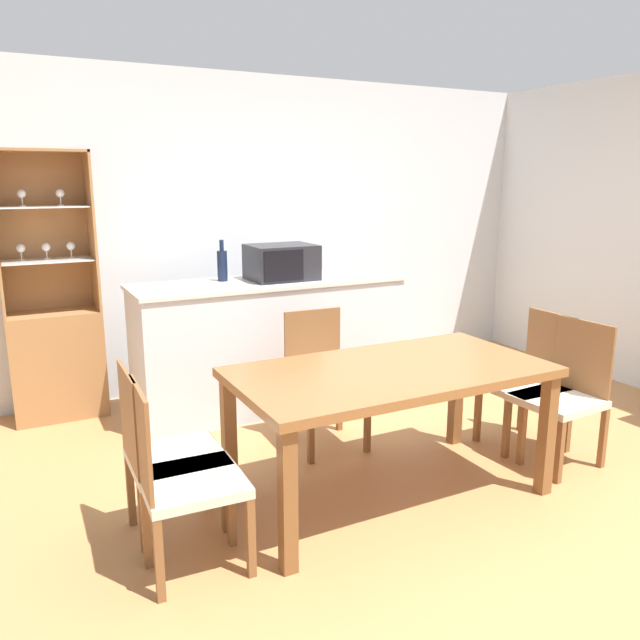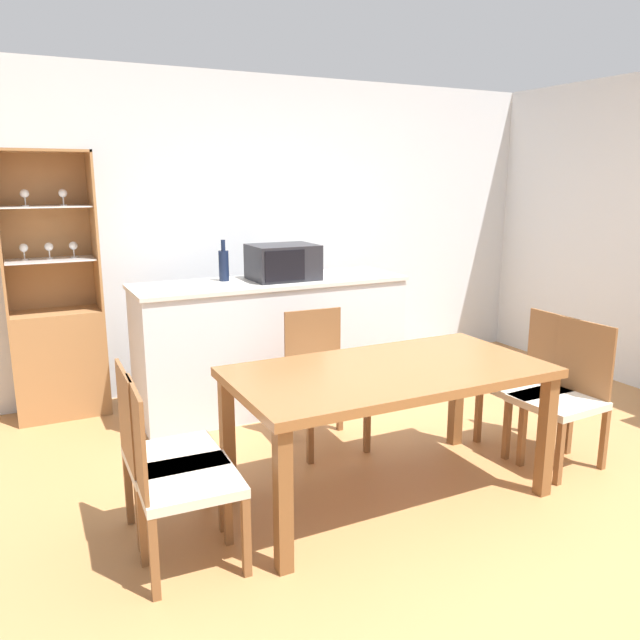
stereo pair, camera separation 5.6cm
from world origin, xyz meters
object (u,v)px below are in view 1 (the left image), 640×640
Objects in this scene: dining_chair_side_right_near at (563,395)px; wine_bottle at (222,265)px; display_cabinet at (56,341)px; dining_table at (390,382)px; dining_chair_side_left_far at (167,455)px; dining_chair_head_far at (323,381)px; microwave at (281,262)px; dining_chair_side_left_near at (181,479)px; dining_chair_side_right_far at (530,383)px.

dining_chair_side_right_near is 2.89× the size of wine_bottle.
display_cabinet is 2.60m from dining_table.
dining_chair_side_left_far and dining_chair_head_far have the same top height.
dining_chair_side_left_far is at bearing 31.08° from dining_chair_head_far.
dining_chair_side_right_near is 1.49m from dining_chair_head_far.
display_cabinet is at bearing -39.68° from dining_chair_head_far.
wine_bottle is at bearing 162.56° from microwave.
dining_chair_head_far is at bearing 130.19° from dining_chair_side_left_near.
dining_chair_side_left_far and dining_chair_side_left_near have the same top height.
display_cabinet reaches higher than dining_chair_side_left_near.
dining_chair_side_left_near is (-1.18, -0.91, 0.00)m from dining_chair_head_far.
dining_chair_side_left_near reaches higher than dining_table.
microwave is 1.59× the size of wine_bottle.
dining_chair_side_right_far is (2.36, -0.00, 0.00)m from dining_chair_side_left_far.
dining_chair_head_far reaches higher than dining_table.
dining_chair_side_left_far is 2.36m from dining_chair_side_right_far.
dining_chair_side_left_near is 2.89× the size of wine_bottle.
dining_chair_side_right_far is at bearing 98.91° from dining_chair_side_left_near.
dining_chair_side_right_near is at bearing -50.68° from wine_bottle.
wine_bottle is (-1.52, 1.59, 0.67)m from dining_chair_side_right_far.
dining_chair_head_far is 1.49m from dining_chair_side_left_near.
dining_chair_side_left_near is at bearing 96.45° from dining_chair_side_right_far.
display_cabinet is 1.33m from wine_bottle.
display_cabinet reaches higher than dining_table.
display_cabinet is at bearing 160.75° from wine_bottle.
microwave is at bearing 29.01° from dining_chair_side_right_near.
wine_bottle is (-1.52, 1.86, 0.67)m from dining_chair_side_right_near.
dining_chair_head_far is (0.00, 0.78, -0.22)m from dining_table.
wine_bottle is at bearing -19.25° from display_cabinet.
dining_table is 1.21m from dining_chair_side_left_near.
display_cabinet is at bearing 161.23° from microwave.
microwave is at bearing 37.08° from dining_chair_side_right_far.
wine_bottle reaches higher than dining_table.
microwave is (0.08, 1.60, 0.46)m from dining_table.
display_cabinet is 2.18× the size of dining_chair_side_left_far.
display_cabinet reaches higher than wine_bottle.
wine_bottle is at bearing 158.15° from dining_chair_side_left_near.
dining_chair_side_right_near is at bearing -6.29° from dining_table.
dining_chair_side_right_near is 1.00× the size of dining_chair_side_left_near.
wine_bottle reaches higher than dining_chair_side_left_far.
dining_chair_head_far is at bearing 89.85° from dining_table.
display_cabinet reaches higher than microwave.
dining_chair_head_far and dining_chair_side_left_near have the same top height.
dining_table is 1.21m from dining_chair_side_right_near.
wine_bottle is (0.84, 1.86, 0.67)m from dining_chair_side_left_near.
dining_chair_side_left_near is at bearing -82.22° from display_cabinet.
dining_chair_head_far is (-1.18, 0.91, 0.00)m from dining_chair_side_right_near.
display_cabinet is 2.18× the size of dining_chair_head_far.
dining_chair_side_right_far is 1.82× the size of microwave.
display_cabinet is 2.02m from dining_chair_side_left_far.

